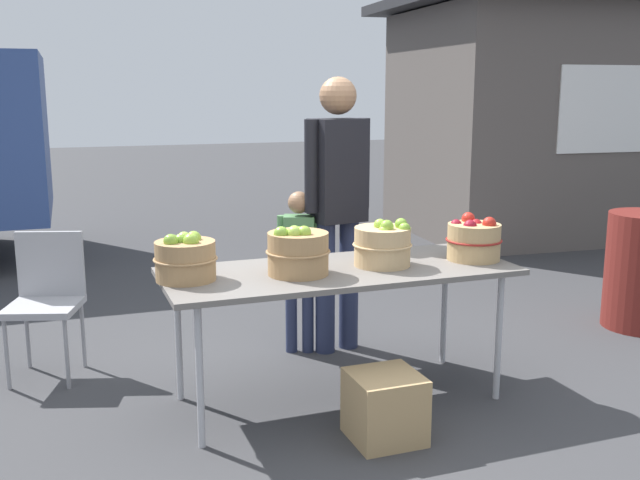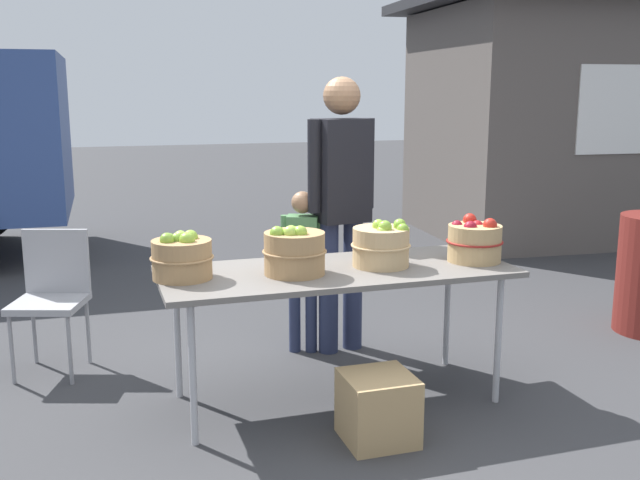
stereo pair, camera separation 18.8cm
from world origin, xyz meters
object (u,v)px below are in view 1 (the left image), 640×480
apple_basket_green_1 (298,252)px  produce_crate (385,407)px  market_table (339,277)px  apple_basket_green_0 (185,258)px  apple_basket_red_0 (474,240)px  child_customer (299,259)px  folding_chair (47,293)px  apple_basket_green_2 (383,245)px  vendor_adult (338,193)px

apple_basket_green_1 → produce_crate: 0.90m
market_table → apple_basket_green_0: apple_basket_green_0 is taller
market_table → apple_basket_red_0: bearing=-4.3°
child_customer → apple_basket_green_0: bearing=62.8°
apple_basket_red_0 → child_customer: size_ratio=0.30×
market_table → folding_chair: (-1.50, 0.96, -0.20)m
apple_basket_green_0 → folding_chair: bearing=126.5°
apple_basket_red_0 → folding_chair: 2.54m
market_table → apple_basket_green_1: 0.30m
apple_basket_green_1 → apple_basket_green_2: size_ratio=1.03×
child_customer → apple_basket_red_0: bearing=152.9°
apple_basket_green_0 → vendor_adult: (1.11, 0.71, 0.18)m
apple_basket_green_0 → apple_basket_green_2: 1.07m
child_customer → folding_chair: size_ratio=1.24×
apple_basket_red_0 → folding_chair: size_ratio=0.37×
market_table → produce_crate: bearing=-86.2°
apple_basket_green_0 → apple_basket_red_0: bearing=-3.6°
apple_basket_red_0 → produce_crate: (-0.76, -0.47, -0.69)m
apple_basket_green_0 → apple_basket_green_1: bearing=-8.6°
apple_basket_green_1 → produce_crate: (0.29, -0.48, -0.70)m
vendor_adult → child_customer: (-0.25, 0.04, -0.42)m
market_table → produce_crate: 0.75m
apple_basket_red_0 → produce_crate: bearing=-148.5°
market_table → apple_basket_green_2: size_ratio=5.80×
apple_basket_green_2 → vendor_adult: 0.79m
market_table → child_customer: 0.80m
apple_basket_green_2 → child_customer: (-0.21, 0.81, -0.24)m
apple_basket_green_2 → folding_chair: (-1.75, 0.97, -0.36)m
apple_basket_green_2 → folding_chair: size_ratio=0.38×
child_customer → folding_chair: 1.55m
market_table → apple_basket_red_0: (0.80, -0.06, 0.16)m
apple_basket_green_2 → folding_chair: apple_basket_green_2 is taller
apple_basket_green_2 → child_customer: bearing=104.5°
apple_basket_green_0 → folding_chair: 1.19m
apple_basket_green_0 → child_customer: 1.17m
apple_basket_green_1 → vendor_adult: bearing=56.1°
folding_chair → apple_basket_green_1: bearing=-20.8°
apple_basket_green_2 → market_table: bearing=176.4°
vendor_adult → apple_basket_green_0: bearing=23.0°
apple_basket_green_2 → folding_chair: 2.03m
market_table → child_customer: bearing=87.1°
market_table → apple_basket_green_2: bearing=-3.6°
market_table → apple_basket_green_2: 0.30m
market_table → folding_chair: bearing=147.4°
vendor_adult → produce_crate: 1.57m
apple_basket_green_1 → folding_chair: 1.64m
apple_basket_red_0 → produce_crate: size_ratio=0.95×
apple_basket_green_1 → apple_basket_red_0: bearing=-0.8°
produce_crate → apple_basket_green_1: bearing=120.6°
apple_basket_green_2 → vendor_adult: vendor_adult is taller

